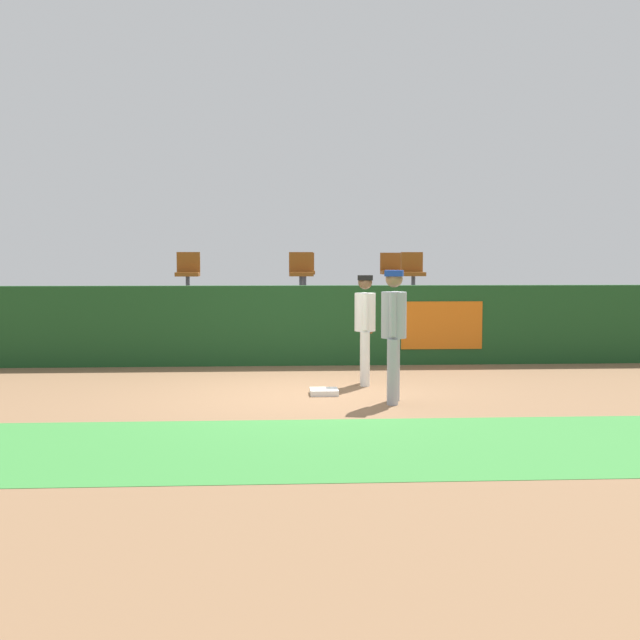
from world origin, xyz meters
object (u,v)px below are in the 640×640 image
object	(u,v)px
player_runner_visitor	(394,326)
seat_back_right	(391,269)
seat_back_center	(304,269)
first_base	(324,392)
seat_front_center	(301,270)
player_fielder_home	(365,322)
seat_front_left	(188,271)
seat_front_right	(413,270)

from	to	relation	value
player_runner_visitor	seat_back_right	distance (m)	7.31
seat_back_center	seat_back_right	bearing A→B (deg)	0.01
first_base	player_runner_visitor	distance (m)	1.52
first_base	player_runner_visitor	xyz separation A→B (m)	(0.90, -0.72, 1.00)
first_base	seat_front_center	distance (m)	4.98
seat_front_center	player_runner_visitor	bearing A→B (deg)	-78.92
first_base	seat_back_right	distance (m)	6.97
first_base	seat_back_right	bearing A→B (deg)	73.57
player_runner_visitor	seat_front_center	distance (m)	5.55
player_fielder_home	player_runner_visitor	bearing A→B (deg)	11.87
first_base	seat_back_right	xyz separation A→B (m)	(1.91, 6.49, 1.67)
first_base	player_fielder_home	bearing A→B (deg)	51.93
player_runner_visitor	seat_back_center	size ratio (longest dim) A/B	2.14
first_base	player_fielder_home	size ratio (longest dim) A/B	0.24
player_fielder_home	seat_back_center	bearing A→B (deg)	-167.98
player_fielder_home	seat_front_left	bearing A→B (deg)	-136.10
seat_front_left	player_runner_visitor	bearing A→B (deg)	-58.56
player_runner_visitor	seat_front_right	bearing A→B (deg)	-179.82
player_fielder_home	player_runner_visitor	world-z (taller)	player_runner_visitor
seat_back_center	seat_front_center	xyz separation A→B (m)	(-0.13, -1.80, 0.00)
seat_front_right	seat_back_center	bearing A→B (deg)	139.61
player_runner_visitor	player_fielder_home	bearing A→B (deg)	-160.20
player_fielder_home	seat_back_center	world-z (taller)	seat_back_center
player_fielder_home	seat_front_right	size ratio (longest dim) A/B	2.02
player_fielder_home	seat_front_center	size ratio (longest dim) A/B	2.02
first_base	seat_front_right	bearing A→B (deg)	65.99
seat_back_center	seat_front_left	bearing A→B (deg)	-142.92
seat_back_center	seat_front_center	world-z (taller)	same
player_runner_visitor	seat_back_right	world-z (taller)	seat_back_right
seat_back_right	seat_front_center	distance (m)	2.75
seat_front_left	seat_back_center	distance (m)	2.98
first_base	seat_back_right	size ratio (longest dim) A/B	0.48
seat_back_center	player_fielder_home	bearing A→B (deg)	-82.66
seat_front_left	seat_front_center	bearing A→B (deg)	0.00
seat_back_right	seat_front_right	bearing A→B (deg)	-84.46
seat_front_right	seat_front_center	bearing A→B (deg)	179.99
player_runner_visitor	seat_front_right	distance (m)	5.58
first_base	seat_front_left	world-z (taller)	seat_front_left
seat_back_right	player_runner_visitor	bearing A→B (deg)	-98.03
player_runner_visitor	seat_back_center	xyz separation A→B (m)	(-0.92, 7.21, 0.67)
seat_front_left	seat_front_center	distance (m)	2.25
player_fielder_home	seat_back_right	distance (m)	5.78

